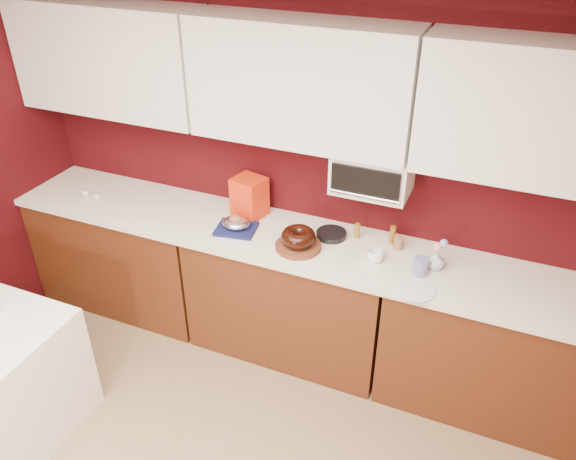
# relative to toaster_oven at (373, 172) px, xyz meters

# --- Properties ---
(wall_back) EXTENTS (4.00, 0.02, 2.50)m
(wall_back) POSITION_rel_toaster_oven_xyz_m (-0.45, 0.15, -0.12)
(wall_back) COLOR #3B080B
(wall_back) RESTS_ON floor
(base_cabinet_left) EXTENTS (1.31, 0.58, 0.86)m
(base_cabinet_left) POSITION_rel_toaster_oven_xyz_m (-1.78, -0.17, -0.95)
(base_cabinet_left) COLOR #502510
(base_cabinet_left) RESTS_ON floor
(base_cabinet_center) EXTENTS (1.31, 0.58, 0.86)m
(base_cabinet_center) POSITION_rel_toaster_oven_xyz_m (-0.45, -0.17, -0.95)
(base_cabinet_center) COLOR #502510
(base_cabinet_center) RESTS_ON floor
(base_cabinet_right) EXTENTS (1.31, 0.58, 0.86)m
(base_cabinet_right) POSITION_rel_toaster_oven_xyz_m (0.88, -0.17, -0.95)
(base_cabinet_right) COLOR #502510
(base_cabinet_right) RESTS_ON floor
(countertop) EXTENTS (4.00, 0.62, 0.04)m
(countertop) POSITION_rel_toaster_oven_xyz_m (-0.45, -0.17, -0.49)
(countertop) COLOR white
(countertop) RESTS_ON base_cabinet_center
(upper_cabinet_left) EXTENTS (1.31, 0.33, 0.70)m
(upper_cabinet_left) POSITION_rel_toaster_oven_xyz_m (-1.78, -0.02, 0.48)
(upper_cabinet_left) COLOR white
(upper_cabinet_left) RESTS_ON wall_back
(upper_cabinet_center) EXTENTS (1.31, 0.33, 0.70)m
(upper_cabinet_center) POSITION_rel_toaster_oven_xyz_m (-0.45, -0.02, 0.48)
(upper_cabinet_center) COLOR white
(upper_cabinet_center) RESTS_ON wall_back
(upper_cabinet_right) EXTENTS (1.31, 0.33, 0.70)m
(upper_cabinet_right) POSITION_rel_toaster_oven_xyz_m (0.88, -0.02, 0.48)
(upper_cabinet_right) COLOR white
(upper_cabinet_right) RESTS_ON wall_back
(toaster_oven) EXTENTS (0.45, 0.30, 0.25)m
(toaster_oven) POSITION_rel_toaster_oven_xyz_m (0.00, 0.00, 0.00)
(toaster_oven) COLOR white
(toaster_oven) RESTS_ON upper_cabinet_center
(toaster_oven_door) EXTENTS (0.40, 0.02, 0.18)m
(toaster_oven_door) POSITION_rel_toaster_oven_xyz_m (0.00, -0.16, 0.00)
(toaster_oven_door) COLOR black
(toaster_oven_door) RESTS_ON toaster_oven
(toaster_oven_handle) EXTENTS (0.42, 0.02, 0.02)m
(toaster_oven_handle) POSITION_rel_toaster_oven_xyz_m (0.00, -0.18, -0.07)
(toaster_oven_handle) COLOR silver
(toaster_oven_handle) RESTS_ON toaster_oven
(cake_base) EXTENTS (0.29, 0.29, 0.03)m
(cake_base) POSITION_rel_toaster_oven_xyz_m (-0.36, -0.26, -0.46)
(cake_base) COLOR brown
(cake_base) RESTS_ON countertop
(bundt_cake) EXTENTS (0.24, 0.24, 0.09)m
(bundt_cake) POSITION_rel_toaster_oven_xyz_m (-0.36, -0.26, -0.40)
(bundt_cake) COLOR black
(bundt_cake) RESTS_ON cake_base
(navy_towel) EXTENTS (0.29, 0.25, 0.02)m
(navy_towel) POSITION_rel_toaster_oven_xyz_m (-0.81, -0.22, -0.47)
(navy_towel) COLOR #141B4D
(navy_towel) RESTS_ON countertop
(foil_ham_nest) EXTENTS (0.18, 0.16, 0.07)m
(foil_ham_nest) POSITION_rel_toaster_oven_xyz_m (-0.81, -0.22, -0.42)
(foil_ham_nest) COLOR silver
(foil_ham_nest) RESTS_ON navy_towel
(roasted_ham) EXTENTS (0.11, 0.10, 0.06)m
(roasted_ham) POSITION_rel_toaster_oven_xyz_m (-0.81, -0.22, -0.40)
(roasted_ham) COLOR #9F5B48
(roasted_ham) RESTS_ON foil_ham_nest
(pandoro_box) EXTENTS (0.24, 0.22, 0.27)m
(pandoro_box) POSITION_rel_toaster_oven_xyz_m (-0.82, -0.00, -0.34)
(pandoro_box) COLOR red
(pandoro_box) RESTS_ON countertop
(dark_pan) EXTENTS (0.24, 0.24, 0.03)m
(dark_pan) POSITION_rel_toaster_oven_xyz_m (-0.22, -0.05, -0.46)
(dark_pan) COLOR black
(dark_pan) RESTS_ON countertop
(coffee_mug) EXTENTS (0.11, 0.11, 0.09)m
(coffee_mug) POSITION_rel_toaster_oven_xyz_m (0.11, -0.21, -0.43)
(coffee_mug) COLOR white
(coffee_mug) RESTS_ON countertop
(blue_jar) EXTENTS (0.10, 0.10, 0.10)m
(blue_jar) POSITION_rel_toaster_oven_xyz_m (0.38, -0.23, -0.42)
(blue_jar) COLOR navy
(blue_jar) RESTS_ON countertop
(flower_vase) EXTENTS (0.10, 0.10, 0.13)m
(flower_vase) POSITION_rel_toaster_oven_xyz_m (0.45, -0.15, -0.41)
(flower_vase) COLOR silver
(flower_vase) RESTS_ON countertop
(flower_pink) EXTENTS (0.05, 0.05, 0.05)m
(flower_pink) POSITION_rel_toaster_oven_xyz_m (0.45, -0.15, -0.33)
(flower_pink) COLOR pink
(flower_pink) RESTS_ON flower_vase
(flower_blue) EXTENTS (0.05, 0.05, 0.05)m
(flower_blue) POSITION_rel_toaster_oven_xyz_m (0.48, -0.13, -0.30)
(flower_blue) COLOR #879BD8
(flower_blue) RESTS_ON flower_vase
(china_plate) EXTENTS (0.20, 0.20, 0.01)m
(china_plate) POSITION_rel_toaster_oven_xyz_m (0.40, -0.41, -0.47)
(china_plate) COLOR white
(china_plate) RESTS_ON countertop
(amber_bottle) EXTENTS (0.04, 0.04, 0.10)m
(amber_bottle) POSITION_rel_toaster_oven_xyz_m (-0.07, -0.00, -0.42)
(amber_bottle) COLOR brown
(amber_bottle) RESTS_ON countertop
(paper_cup) EXTENTS (0.06, 0.06, 0.09)m
(paper_cup) POSITION_rel_toaster_oven_xyz_m (0.20, -0.03, -0.43)
(paper_cup) COLOR #8E5E40
(paper_cup) RESTS_ON countertop
(egg_left) EXTENTS (0.06, 0.06, 0.04)m
(egg_left) POSITION_rel_toaster_oven_xyz_m (-1.92, -0.23, -0.46)
(egg_left) COLOR silver
(egg_left) RESTS_ON countertop
(egg_right) EXTENTS (0.07, 0.06, 0.04)m
(egg_right) POSITION_rel_toaster_oven_xyz_m (-2.02, -0.23, -0.45)
(egg_right) COLOR silver
(egg_right) RESTS_ON countertop
(amber_bottle_tall) EXTENTS (0.05, 0.05, 0.12)m
(amber_bottle_tall) POSITION_rel_toaster_oven_xyz_m (0.15, 0.02, -0.41)
(amber_bottle_tall) COLOR brown
(amber_bottle_tall) RESTS_ON countertop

